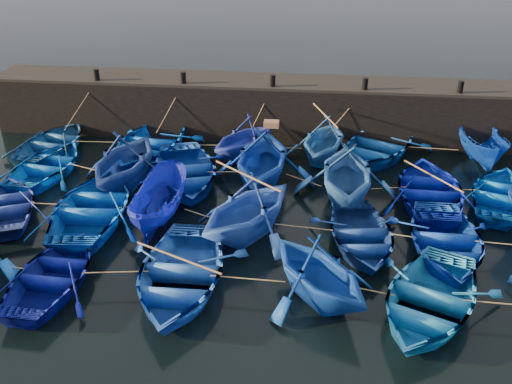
# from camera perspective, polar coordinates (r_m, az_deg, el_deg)

# --- Properties ---
(ground) EXTENTS (120.00, 120.00, 0.00)m
(ground) POSITION_cam_1_polar(r_m,az_deg,el_deg) (17.97, -1.18, -6.71)
(ground) COLOR black
(ground) RESTS_ON ground
(quay_wall) EXTENTS (26.00, 2.50, 2.50)m
(quay_wall) POSITION_cam_1_polar(r_m,az_deg,el_deg) (26.79, 1.81, 8.30)
(quay_wall) COLOR black
(quay_wall) RESTS_ON ground
(quay_top) EXTENTS (26.00, 2.50, 0.12)m
(quay_top) POSITION_cam_1_polar(r_m,az_deg,el_deg) (26.38, 1.85, 10.98)
(quay_top) COLOR black
(quay_top) RESTS_ON quay_wall
(bollard_0) EXTENTS (0.24, 0.24, 0.50)m
(bollard_0) POSITION_cam_1_polar(r_m,az_deg,el_deg) (27.27, -15.65, 11.23)
(bollard_0) COLOR black
(bollard_0) RESTS_ON quay_top
(bollard_1) EXTENTS (0.24, 0.24, 0.50)m
(bollard_1) POSITION_cam_1_polar(r_m,az_deg,el_deg) (26.06, -7.28, 11.28)
(bollard_1) COLOR black
(bollard_1) RESTS_ON quay_top
(bollard_2) EXTENTS (0.24, 0.24, 0.50)m
(bollard_2) POSITION_cam_1_polar(r_m,az_deg,el_deg) (25.43, 1.68, 11.07)
(bollard_2) COLOR black
(bollard_2) RESTS_ON quay_top
(bollard_3) EXTENTS (0.24, 0.24, 0.50)m
(bollard_3) POSITION_cam_1_polar(r_m,az_deg,el_deg) (25.42, 10.86, 10.58)
(bollard_3) COLOR black
(bollard_3) RESTS_ON quay_top
(bollard_4) EXTENTS (0.24, 0.24, 0.50)m
(bollard_4) POSITION_cam_1_polar(r_m,az_deg,el_deg) (26.03, 19.78, 9.85)
(bollard_4) COLOR black
(bollard_4) RESTS_ON quay_top
(boat_0) EXTENTS (3.79, 4.88, 0.93)m
(boat_0) POSITION_cam_1_polar(r_m,az_deg,el_deg) (26.62, -19.60, 4.72)
(boat_0) COLOR navy
(boat_0) RESTS_ON ground
(boat_1) EXTENTS (4.60, 5.90, 1.12)m
(boat_1) POSITION_cam_1_polar(r_m,az_deg,el_deg) (25.17, -10.68, 4.81)
(boat_1) COLOR blue
(boat_1) RESTS_ON ground
(boat_2) EXTENTS (4.68, 4.81, 1.93)m
(boat_2) POSITION_cam_1_polar(r_m,az_deg,el_deg) (24.30, -1.13, 5.49)
(boat_2) COLOR navy
(boat_2) RESTS_ON ground
(boat_3) EXTENTS (4.12, 4.52, 2.04)m
(boat_3) POSITION_cam_1_polar(r_m,az_deg,el_deg) (24.13, 6.80, 5.28)
(boat_3) COLOR #2662AE
(boat_3) RESTS_ON ground
(boat_4) EXTENTS (5.78, 6.42, 1.09)m
(boat_4) POSITION_cam_1_polar(r_m,az_deg,el_deg) (25.09, 12.04, 4.58)
(boat_4) COLOR navy
(boat_4) RESTS_ON ground
(boat_5) EXTENTS (1.73, 4.21, 1.61)m
(boat_5) POSITION_cam_1_polar(r_m,az_deg,el_deg) (25.69, 21.65, 4.35)
(boat_5) COLOR #062F92
(boat_5) RESTS_ON ground
(boat_6) EXTENTS (3.64, 4.73, 0.91)m
(boat_6) POSITION_cam_1_polar(r_m,az_deg,el_deg) (24.47, -20.07, 2.59)
(boat_6) COLOR blue
(boat_6) RESTS_ON ground
(boat_7) EXTENTS (4.44, 4.97, 2.37)m
(boat_7) POSITION_cam_1_polar(r_m,az_deg,el_deg) (22.32, -12.99, 3.28)
(boat_7) COLOR navy
(boat_7) RESTS_ON ground
(boat_8) EXTENTS (5.19, 6.12, 1.08)m
(boat_8) POSITION_cam_1_polar(r_m,az_deg,el_deg) (22.41, -7.17, 2.08)
(boat_8) COLOR #103C9D
(boat_8) RESTS_ON ground
(boat_9) EXTENTS (4.21, 4.83, 2.47)m
(boat_9) POSITION_cam_1_polar(r_m,az_deg,el_deg) (21.78, 0.72, 3.55)
(boat_9) COLOR navy
(boat_9) RESTS_ON ground
(boat_10) EXTENTS (3.92, 4.54, 2.38)m
(boat_10) POSITION_cam_1_polar(r_m,az_deg,el_deg) (20.94, 9.13, 2.00)
(boat_10) COLOR #275CA0
(boat_10) RESTS_ON ground
(boat_11) EXTENTS (3.76, 5.13, 1.04)m
(boat_11) POSITION_cam_1_polar(r_m,az_deg,el_deg) (21.89, 17.04, 0.29)
(boat_11) COLOR #011188
(boat_11) RESTS_ON ground
(boat_12) EXTENTS (4.44, 5.21, 0.92)m
(boat_12) POSITION_cam_1_polar(r_m,az_deg,el_deg) (22.61, 23.39, -0.14)
(boat_12) COLOR blue
(boat_12) RESTS_ON ground
(boat_13) EXTENTS (4.43, 5.00, 0.86)m
(boat_13) POSITION_cam_1_polar(r_m,az_deg,el_deg) (21.91, -23.60, -1.15)
(boat_13) COLOR navy
(boat_13) RESTS_ON ground
(boat_14) EXTENTS (4.17, 5.54, 1.09)m
(boat_14) POSITION_cam_1_polar(r_m,az_deg,el_deg) (20.51, -15.93, -1.40)
(boat_14) COLOR #0645AE
(boat_14) RESTS_ON ground
(boat_15) EXTENTS (1.66, 4.04, 1.54)m
(boat_15) POSITION_cam_1_polar(r_m,az_deg,el_deg) (19.81, -9.71, -1.01)
(boat_15) COLOR #101B9E
(boat_15) RESTS_ON ground
(boat_16) EXTENTS (5.37, 5.55, 2.23)m
(boat_16) POSITION_cam_1_polar(r_m,az_deg,el_deg) (18.49, -0.87, -1.55)
(boat_16) COLOR blue
(boat_16) RESTS_ON ground
(boat_17) EXTENTS (3.59, 4.62, 0.88)m
(boat_17) POSITION_cam_1_polar(r_m,az_deg,el_deg) (18.63, 10.44, -4.24)
(boat_17) COLOR navy
(boat_17) RESTS_ON ground
(boat_18) EXTENTS (3.44, 4.78, 0.99)m
(boat_18) POSITION_cam_1_polar(r_m,az_deg,el_deg) (18.89, 18.40, -4.65)
(boat_18) COLOR #0A339E
(boat_18) RESTS_ON ground
(boat_21) EXTENTS (3.18, 4.31, 0.87)m
(boat_21) POSITION_cam_1_polar(r_m,az_deg,el_deg) (17.57, -19.55, -7.74)
(boat_21) COLOR #060F76
(boat_21) RESTS_ON ground
(boat_22) EXTENTS (3.78, 5.21, 1.06)m
(boat_22) POSITION_cam_1_polar(r_m,az_deg,el_deg) (16.56, -7.70, -8.12)
(boat_22) COLOR blue
(boat_22) RESTS_ON ground
(boat_23) EXTENTS (4.96, 5.03, 2.00)m
(boat_23) POSITION_cam_1_polar(r_m,az_deg,el_deg) (15.83, 6.27, -7.83)
(boat_23) COLOR #0E3F9F
(boat_23) RESTS_ON ground
(boat_24) EXTENTS (5.09, 5.82, 1.01)m
(boat_24) POSITION_cam_1_polar(r_m,az_deg,el_deg) (16.23, 16.86, -10.22)
(boat_24) COLOR blue
(boat_24) RESTS_ON ground
(wooden_crate) EXTENTS (0.56, 0.39, 0.22)m
(wooden_crate) POSITION_cam_1_polar(r_m,az_deg,el_deg) (21.24, 1.55, 6.82)
(wooden_crate) COLOR brown
(wooden_crate) RESTS_ON boat_9
(mooring_ropes) EXTENTS (18.41, 11.69, 2.10)m
(mooring_ropes) POSITION_cam_1_polar(r_m,az_deg,el_deg) (21.82, 0.98, 2.53)
(mooring_ropes) COLOR tan
(mooring_ropes) RESTS_ON ground
(loose_oars) EXTENTS (10.21, 11.46, 1.26)m
(loose_oars) POSITION_cam_1_polar(r_m,az_deg,el_deg) (19.58, 4.97, 1.77)
(loose_oars) COLOR #99724C
(loose_oars) RESTS_ON ground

